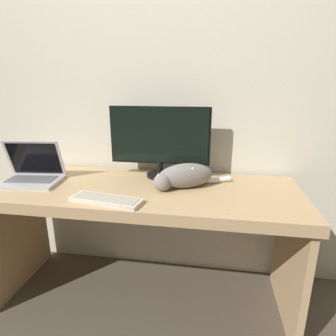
{
  "coord_description": "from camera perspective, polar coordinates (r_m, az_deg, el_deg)",
  "views": [
    {
      "loc": [
        0.39,
        -1.12,
        1.31
      ],
      "look_at": [
        0.16,
        0.29,
        0.87
      ],
      "focal_mm": 30.0,
      "sensor_mm": 36.0,
      "label": 1
    }
  ],
  "objects": [
    {
      "name": "cat",
      "position": [
        1.56,
        3.23,
        -1.58
      ],
      "size": [
        0.43,
        0.28,
        0.14
      ],
      "rotation": [
        0.0,
        0.0,
        0.43
      ],
      "color": "gray",
      "rests_on": "desk"
    },
    {
      "name": "desk",
      "position": [
        1.66,
        -5.35,
        -8.41
      ],
      "size": [
        1.77,
        0.65,
        0.74
      ],
      "color": "tan",
      "rests_on": "ground_plane"
    },
    {
      "name": "external_keyboard",
      "position": [
        1.43,
        -12.45,
        -6.36
      ],
      "size": [
        0.37,
        0.17,
        0.02
      ],
      "rotation": [
        0.0,
        0.0,
        -0.17
      ],
      "color": "beige",
      "rests_on": "desk"
    },
    {
      "name": "monitor",
      "position": [
        1.71,
        -1.72,
        5.8
      ],
      "size": [
        0.61,
        0.16,
        0.43
      ],
      "color": "black",
      "rests_on": "desk"
    },
    {
      "name": "laptop",
      "position": [
        1.84,
        -25.94,
        -1.13
      ],
      "size": [
        0.36,
        0.27,
        0.25
      ],
      "rotation": [
        0.0,
        0.0,
        0.11
      ],
      "color": "#B7B7BC",
      "rests_on": "desk"
    },
    {
      "name": "wall_back",
      "position": [
        1.87,
        -2.91,
        16.59
      ],
      "size": [
        6.4,
        0.06,
        2.6
      ],
      "color": "beige",
      "rests_on": "ground_plane"
    }
  ]
}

